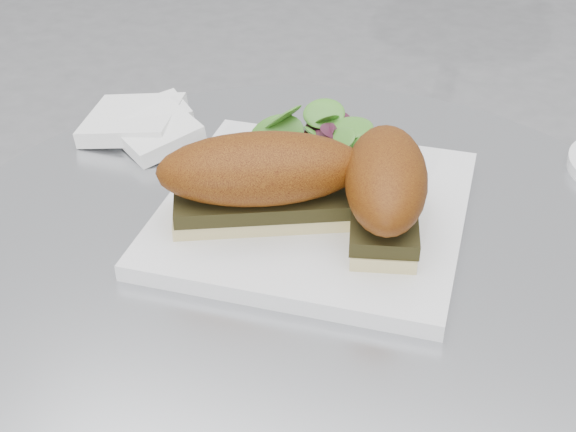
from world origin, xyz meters
name	(u,v)px	position (x,y,z in m)	size (l,w,h in m)	color
plate	(314,211)	(-0.01, 0.05, 0.74)	(0.28, 0.28, 0.02)	white
sandwich_left	(261,177)	(-0.05, 0.02, 0.79)	(0.20, 0.15, 0.08)	beige
sandwich_right	(386,186)	(0.06, 0.04, 0.79)	(0.11, 0.17, 0.08)	beige
salad	(322,140)	(-0.03, 0.13, 0.77)	(0.12, 0.12, 0.05)	#509531
napkin	(145,131)	(-0.23, 0.14, 0.74)	(0.13, 0.13, 0.02)	white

